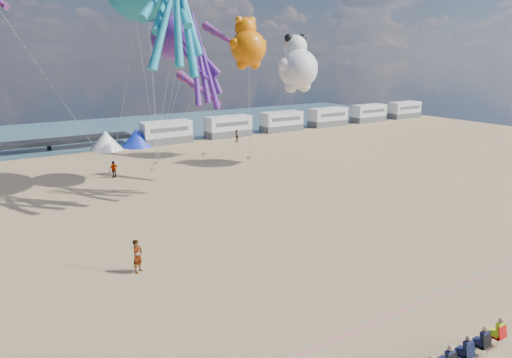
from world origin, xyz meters
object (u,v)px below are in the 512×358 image
object	(u,v)px
motorhome_2	(282,121)
beachgoer_3	(114,169)
motorhome_4	(368,113)
tent_blue	(137,137)
sandbag_a	(112,172)
motorhome_5	(404,110)
windsock_right	(199,89)
motorhome_1	(228,126)
spectator_row	(464,349)
sandbag_d	(205,154)
sandbag_e	(158,162)
kite_panda	(298,69)
standing_person	(138,256)
motorhome_0	(166,132)
beachgoer_1	(237,136)
sandbag_c	(250,157)
motorhome_3	(328,117)
kite_octopus_purple	(174,38)
kite_teddy_orange	(248,48)
tent_white	(106,140)
windsock_mid	(221,36)
sandbag_b	(154,169)

from	to	relation	value
motorhome_2	beachgoer_3	world-z (taller)	motorhome_2
motorhome_4	tent_blue	xyz separation A→B (m)	(-42.00, 0.00, -0.30)
tent_blue	sandbag_a	distance (m)	13.90
motorhome_5	beachgoer_3	bearing A→B (deg)	-166.65
beachgoer_3	windsock_right	size ratio (longest dim) A/B	0.30
motorhome_1	spectator_row	xyz separation A→B (m)	(-17.36, -48.79, -0.85)
sandbag_a	windsock_right	world-z (taller)	windsock_right
sandbag_d	sandbag_e	size ratio (longest dim) A/B	1.00
kite_panda	tent_blue	bearing A→B (deg)	124.87
standing_person	beachgoer_3	world-z (taller)	standing_person
sandbag_a	motorhome_0	bearing A→B (deg)	48.21
beachgoer_1	beachgoer_3	bearing A→B (deg)	-72.45
motorhome_1	standing_person	bearing A→B (deg)	-126.18
sandbag_e	motorhome_2	bearing A→B (deg)	23.15
beachgoer_3	sandbag_c	distance (m)	15.57
motorhome_1	sandbag_a	distance (m)	23.66
motorhome_3	kite_octopus_purple	xyz separation A→B (m)	(-34.64, -18.38, 11.41)
tent_blue	sandbag_e	bearing A→B (deg)	-96.94
sandbag_e	kite_teddy_orange	distance (m)	16.09
tent_white	windsock_mid	xyz separation A→B (m)	(10.69, -10.77, 12.33)
motorhome_5	standing_person	size ratio (longest dim) A/B	3.51
tent_blue	spectator_row	xyz separation A→B (m)	(-3.86, -48.79, -0.55)
motorhome_5	windsock_mid	size ratio (longest dim) A/B	1.20
motorhome_2	tent_blue	world-z (taller)	motorhome_2
standing_person	windsock_mid	xyz separation A→B (m)	(18.43, 23.74, 12.59)
beachgoer_1	motorhome_4	bearing A→B (deg)	90.38
motorhome_1	sandbag_d	bearing A→B (deg)	-132.32
sandbag_d	motorhome_3	bearing A→B (deg)	18.67
motorhome_2	sandbag_d	distance (m)	20.24
motorhome_2	windsock_mid	world-z (taller)	windsock_mid
motorhome_1	motorhome_2	distance (m)	9.50
motorhome_2	motorhome_5	xyz separation A→B (m)	(28.50, 0.00, 0.00)
sandbag_b	beachgoer_3	bearing A→B (deg)	-170.00
beachgoer_1	kite_teddy_orange	xyz separation A→B (m)	(-3.11, -8.04, 11.36)
motorhome_0	beachgoer_1	size ratio (longest dim) A/B	3.85
sandbag_b	kite_panda	world-z (taller)	kite_panda
sandbag_b	sandbag_e	bearing A→B (deg)	60.87
standing_person	motorhome_3	bearing A→B (deg)	2.39
motorhome_4	beachgoer_3	world-z (taller)	motorhome_4
sandbag_d	sandbag_e	bearing A→B (deg)	-170.09
motorhome_0	motorhome_2	world-z (taller)	same
motorhome_4	motorhome_0	bearing A→B (deg)	180.00
motorhome_5	kite_octopus_purple	bearing A→B (deg)	-161.09
beachgoer_1	beachgoer_3	size ratio (longest dim) A/B	1.05
motorhome_2	beachgoer_3	bearing A→B (deg)	-155.19
motorhome_4	sandbag_b	distance (m)	46.72
tent_blue	sandbag_b	distance (m)	13.49
beachgoer_1	sandbag_e	bearing A→B (deg)	-74.96
sandbag_d	tent_white	bearing A→B (deg)	134.34
motorhome_2	sandbag_c	size ratio (longest dim) A/B	13.20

